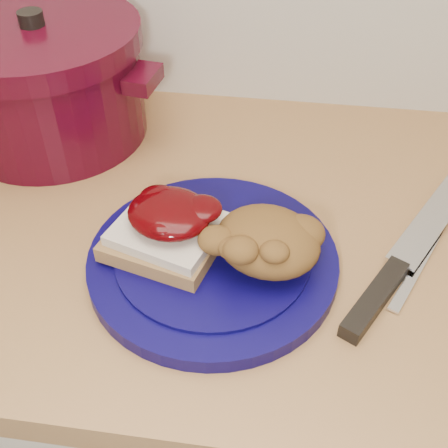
# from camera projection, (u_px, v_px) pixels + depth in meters

# --- Properties ---
(base_cabinet) EXTENTS (4.00, 0.60, 0.86)m
(base_cabinet) POSITION_uv_depth(u_px,v_px,m) (239.00, 409.00, 1.03)
(base_cabinet) COLOR beige
(base_cabinet) RESTS_ON floor
(plate) EXTENTS (0.37, 0.37, 0.02)m
(plate) POSITION_uv_depth(u_px,v_px,m) (213.00, 261.00, 0.64)
(plate) COLOR #08043D
(plate) RESTS_ON wood_countertop
(sandwich) EXTENTS (0.14, 0.13, 0.06)m
(sandwich) POSITION_uv_depth(u_px,v_px,m) (167.00, 227.00, 0.63)
(sandwich) COLOR olive
(sandwich) RESTS_ON plate
(stuffing_mound) EXTENTS (0.14, 0.14, 0.06)m
(stuffing_mound) POSITION_uv_depth(u_px,v_px,m) (268.00, 241.00, 0.61)
(stuffing_mound) COLOR brown
(stuffing_mound) RESTS_ON plate
(chef_knife) EXTENTS (0.19, 0.30, 0.02)m
(chef_knife) POSITION_uv_depth(u_px,v_px,m) (393.00, 274.00, 0.63)
(chef_knife) COLOR black
(chef_knife) RESTS_ON wood_countertop
(butter_knife) EXTENTS (0.08, 0.15, 0.00)m
(butter_knife) POSITION_uv_depth(u_px,v_px,m) (419.00, 264.00, 0.65)
(butter_knife) COLOR silver
(butter_knife) RESTS_ON wood_countertop
(dutch_oven) EXTENTS (0.35, 0.32, 0.18)m
(dutch_oven) POSITION_uv_depth(u_px,v_px,m) (46.00, 81.00, 0.80)
(dutch_oven) COLOR #3C0614
(dutch_oven) RESTS_ON wood_countertop
(pepper_grinder) EXTENTS (0.06, 0.06, 0.13)m
(pepper_grinder) POSITION_uv_depth(u_px,v_px,m) (49.00, 79.00, 0.85)
(pepper_grinder) COLOR black
(pepper_grinder) RESTS_ON wood_countertop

